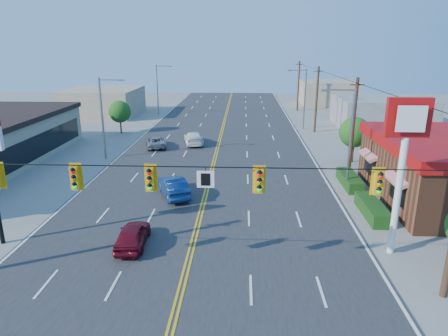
{
  "coord_description": "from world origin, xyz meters",
  "views": [
    {
      "loc": [
        2.77,
        -16.12,
        10.95
      ],
      "look_at": [
        1.41,
        12.19,
        2.2
      ],
      "focal_mm": 32.0,
      "sensor_mm": 36.0,
      "label": 1
    }
  ],
  "objects_px": {
    "car_magenta": "(133,236)",
    "kfc_pylon": "(404,146)",
    "car_white": "(194,139)",
    "signal_span": "(175,191)",
    "car_silver": "(156,142)",
    "car_blue": "(173,187)"
  },
  "relations": [
    {
      "from": "car_white",
      "to": "car_silver",
      "type": "relative_size",
      "value": 1.1
    },
    {
      "from": "signal_span",
      "to": "car_blue",
      "type": "bearing_deg",
      "value": 100.91
    },
    {
      "from": "kfc_pylon",
      "to": "car_blue",
      "type": "relative_size",
      "value": 1.87
    },
    {
      "from": "car_blue",
      "to": "signal_span",
      "type": "bearing_deg",
      "value": 77.71
    },
    {
      "from": "kfc_pylon",
      "to": "car_white",
      "type": "xyz_separation_m",
      "value": [
        -13.86,
        24.34,
        -5.34
      ]
    },
    {
      "from": "car_white",
      "to": "car_silver",
      "type": "xyz_separation_m",
      "value": [
        -4.07,
        -1.64,
        -0.09
      ]
    },
    {
      "from": "car_blue",
      "to": "car_white",
      "type": "height_order",
      "value": "car_blue"
    },
    {
      "from": "car_white",
      "to": "car_blue",
      "type": "bearing_deg",
      "value": 79.93
    },
    {
      "from": "kfc_pylon",
      "to": "car_silver",
      "type": "relative_size",
      "value": 1.93
    },
    {
      "from": "car_magenta",
      "to": "car_white",
      "type": "bearing_deg",
      "value": -94.31
    },
    {
      "from": "car_blue",
      "to": "car_white",
      "type": "distance_m",
      "value": 16.51
    },
    {
      "from": "kfc_pylon",
      "to": "car_silver",
      "type": "xyz_separation_m",
      "value": [
        -17.93,
        22.7,
        -5.43
      ]
    },
    {
      "from": "signal_span",
      "to": "car_white",
      "type": "xyz_separation_m",
      "value": [
        -2.74,
        28.34,
        -4.19
      ]
    },
    {
      "from": "signal_span",
      "to": "car_white",
      "type": "height_order",
      "value": "signal_span"
    },
    {
      "from": "signal_span",
      "to": "car_magenta",
      "type": "bearing_deg",
      "value": 129.25
    },
    {
      "from": "signal_span",
      "to": "kfc_pylon",
      "type": "bearing_deg",
      "value": 19.78
    },
    {
      "from": "car_magenta",
      "to": "kfc_pylon",
      "type": "bearing_deg",
      "value": 177.0
    },
    {
      "from": "signal_span",
      "to": "car_magenta",
      "type": "xyz_separation_m",
      "value": [
        -3.24,
        3.97,
        -4.23
      ]
    },
    {
      "from": "car_blue",
      "to": "car_silver",
      "type": "distance_m",
      "value": 15.54
    },
    {
      "from": "signal_span",
      "to": "car_blue",
      "type": "height_order",
      "value": "signal_span"
    },
    {
      "from": "car_magenta",
      "to": "car_blue",
      "type": "distance_m",
      "value": 7.93
    },
    {
      "from": "kfc_pylon",
      "to": "car_magenta",
      "type": "distance_m",
      "value": 15.34
    }
  ]
}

